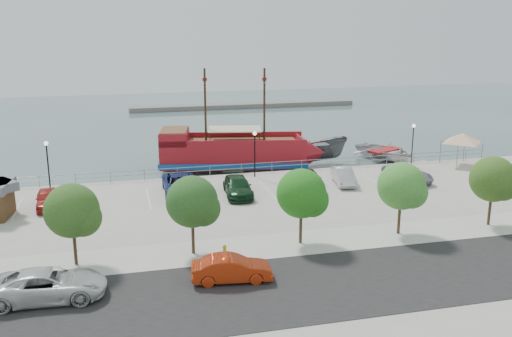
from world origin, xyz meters
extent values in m
plane|color=#3F5755|center=(0.00, 0.00, -1.00)|extent=(160.00, 160.00, 0.00)
cube|color=black|center=(0.00, -16.00, 0.01)|extent=(100.00, 8.00, 0.04)
cube|color=beige|center=(0.00, -10.00, 0.01)|extent=(100.00, 4.00, 0.05)
cylinder|color=gray|center=(0.00, 7.80, 0.95)|extent=(50.00, 0.06, 0.06)
cylinder|color=gray|center=(0.00, 7.80, 0.55)|extent=(50.00, 0.06, 0.06)
cube|color=slate|center=(10.00, 55.00, -0.60)|extent=(40.00, 3.00, 0.80)
cube|color=maroon|center=(-0.67, 13.15, 0.74)|extent=(15.31, 7.37, 2.39)
cube|color=#104997|center=(-0.67, 13.15, -0.04)|extent=(15.63, 7.69, 0.55)
cone|color=maroon|center=(7.26, 11.58, 0.74)|extent=(3.74, 4.90, 4.41)
cube|color=maroon|center=(-6.52, 14.32, 2.58)|extent=(3.60, 5.04, 1.29)
cube|color=brown|center=(-6.52, 14.32, 3.27)|extent=(3.35, 4.64, 0.11)
cube|color=brown|center=(-0.22, 13.06, 1.98)|extent=(12.50, 6.29, 0.14)
cube|color=maroon|center=(-0.24, 15.32, 2.26)|extent=(14.45, 3.04, 0.64)
cube|color=maroon|center=(-1.10, 10.99, 2.26)|extent=(14.45, 3.04, 0.64)
cylinder|color=#382111|center=(2.49, 12.53, 5.70)|extent=(0.26, 0.26, 7.53)
cylinder|color=#382111|center=(-3.37, 13.69, 5.70)|extent=(0.26, 0.26, 7.53)
cylinder|color=#382111|center=(2.49, 12.53, 8.00)|extent=(0.66, 2.73, 0.13)
cylinder|color=#382111|center=(-3.37, 13.69, 8.00)|extent=(0.66, 2.73, 0.13)
cube|color=beige|center=(-0.49, 13.12, 3.32)|extent=(5.90, 4.46, 0.11)
cylinder|color=#382111|center=(7.89, 11.45, 1.85)|extent=(2.27, 0.59, 0.54)
imported|color=#4D4F52|center=(8.81, 13.10, 0.28)|extent=(6.89, 3.42, 2.55)
imported|color=silver|center=(16.59, 13.38, -0.25)|extent=(7.67, 8.71, 1.50)
cube|color=slate|center=(-13.35, 9.20, -0.82)|extent=(6.42, 3.57, 0.35)
cube|color=slate|center=(7.70, 9.20, -0.81)|extent=(7.01, 4.43, 0.39)
cube|color=gray|center=(17.30, 9.20, -0.82)|extent=(6.47, 3.44, 0.36)
cylinder|color=slate|center=(19.58, 7.16, 1.18)|extent=(0.08, 0.08, 2.36)
cylinder|color=slate|center=(22.36, 7.27, 1.18)|extent=(0.08, 0.08, 2.36)
cylinder|color=slate|center=(19.69, 4.37, 1.18)|extent=(0.08, 0.08, 2.36)
cylinder|color=slate|center=(22.47, 4.48, 1.18)|extent=(0.08, 0.08, 2.36)
pyramid|color=white|center=(21.03, 5.82, 3.27)|extent=(4.67, 4.67, 0.96)
imported|color=silver|center=(-16.12, -14.18, 0.82)|extent=(6.04, 2.99, 1.65)
imported|color=#AF2C0D|center=(-6.46, -14.36, 0.74)|extent=(4.62, 2.07, 1.47)
cylinder|color=#CEC30C|center=(-6.17, -10.80, 0.28)|extent=(0.23, 0.23, 0.56)
sphere|color=#CEC30C|center=(-6.17, -10.80, 0.58)|extent=(0.24, 0.24, 0.24)
cylinder|color=black|center=(-18.00, 6.50, 2.00)|extent=(0.12, 0.12, 4.00)
sphere|color=#FFF2CC|center=(-18.00, 6.50, 4.10)|extent=(0.36, 0.36, 0.36)
cylinder|color=black|center=(0.00, 6.50, 2.00)|extent=(0.12, 0.12, 4.00)
sphere|color=#FFF2CC|center=(0.00, 6.50, 4.10)|extent=(0.36, 0.36, 0.36)
cylinder|color=black|center=(16.00, 6.50, 2.00)|extent=(0.12, 0.12, 4.00)
sphere|color=#FFF2CC|center=(16.00, 6.50, 4.10)|extent=(0.36, 0.36, 0.36)
cylinder|color=#473321|center=(-15.00, -10.00, 1.10)|extent=(0.20, 0.20, 2.20)
sphere|color=#2B4E1B|center=(-15.00, -10.00, 3.40)|extent=(3.20, 3.20, 3.20)
sphere|color=#2B4E1B|center=(-14.40, -10.30, 3.00)|extent=(2.20, 2.20, 2.20)
cylinder|color=#473321|center=(-8.00, -10.00, 1.10)|extent=(0.20, 0.20, 2.20)
sphere|color=#24491C|center=(-8.00, -10.00, 3.40)|extent=(3.20, 3.20, 3.20)
sphere|color=#24491C|center=(-7.40, -10.30, 3.00)|extent=(2.20, 2.20, 2.20)
cylinder|color=#473321|center=(-1.00, -10.00, 1.10)|extent=(0.20, 0.20, 2.20)
sphere|color=#206217|center=(-1.00, -10.00, 3.40)|extent=(3.20, 3.20, 3.20)
sphere|color=#206217|center=(-0.40, -10.30, 3.00)|extent=(2.20, 2.20, 2.20)
cylinder|color=#473321|center=(6.00, -10.00, 1.10)|extent=(0.20, 0.20, 2.20)
sphere|color=#3A772C|center=(6.00, -10.00, 3.40)|extent=(3.20, 3.20, 3.20)
sphere|color=#3A772C|center=(6.60, -10.30, 3.00)|extent=(2.20, 2.20, 2.20)
cylinder|color=#473321|center=(13.00, -10.00, 1.10)|extent=(0.20, 0.20, 2.20)
sphere|color=#30521A|center=(13.00, -10.00, 3.40)|extent=(3.20, 3.20, 3.20)
sphere|color=#30521A|center=(13.60, -10.30, 3.00)|extent=(2.20, 2.20, 2.20)
imported|color=#A6211B|center=(-17.71, 1.66, 0.72)|extent=(2.05, 4.35, 1.44)
imported|color=navy|center=(-7.32, 2.67, 0.82)|extent=(2.86, 5.98, 1.65)
imported|color=#12341A|center=(-2.75, 1.22, 0.76)|extent=(2.53, 5.37, 1.51)
imported|color=black|center=(3.70, 1.87, 0.79)|extent=(2.23, 4.78, 1.58)
imported|color=beige|center=(7.07, 2.31, 0.72)|extent=(2.22, 4.55, 1.44)
imported|color=gray|center=(13.07, 1.81, 0.72)|extent=(3.36, 5.56, 1.44)
camera|label=1|loc=(-12.18, -42.99, 14.12)|focal=40.00mm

